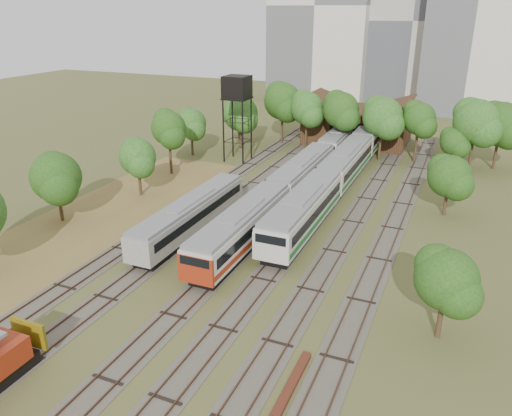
% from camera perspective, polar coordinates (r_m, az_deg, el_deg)
% --- Properties ---
extents(ground, '(240.00, 240.00, 0.00)m').
position_cam_1_polar(ground, '(34.04, -9.41, -15.61)').
color(ground, '#475123').
rests_on(ground, ground).
extents(dry_grass_patch, '(14.00, 60.00, 0.04)m').
position_cam_1_polar(dry_grass_patch, '(49.57, -22.30, -4.33)').
color(dry_grass_patch, brown).
rests_on(dry_grass_patch, ground).
extents(tracks, '(24.60, 80.00, 0.19)m').
position_cam_1_polar(tracks, '(54.03, 4.11, -0.46)').
color(tracks, '#4C473D').
rests_on(tracks, ground).
extents(railcar_red_set, '(3.05, 34.58, 3.77)m').
position_cam_1_polar(railcar_red_set, '(52.63, 2.34, 1.24)').
color(railcar_red_set, black).
rests_on(railcar_red_set, ground).
extents(railcar_green_set, '(3.25, 52.08, 4.03)m').
position_cam_1_polar(railcar_green_set, '(64.43, 10.24, 4.95)').
color(railcar_green_set, black).
rests_on(railcar_green_set, ground).
extents(railcar_rear, '(2.89, 16.08, 3.57)m').
position_cam_1_polar(railcar_rear, '(77.63, 9.64, 7.70)').
color(railcar_rear, black).
rests_on(railcar_rear, ground).
extents(old_grey_coach, '(2.76, 18.00, 3.41)m').
position_cam_1_polar(old_grey_coach, '(48.84, -7.43, -0.79)').
color(old_grey_coach, black).
rests_on(old_grey_coach, ground).
extents(water_tower, '(3.46, 3.46, 11.95)m').
position_cam_1_polar(water_tower, '(70.57, -2.20, 13.37)').
color(water_tower, black).
rests_on(water_tower, ground).
extents(rail_pile_far, '(0.54, 8.66, 0.28)m').
position_cam_1_polar(rail_pile_far, '(29.99, 3.17, -21.07)').
color(rail_pile_far, '#5A2819').
rests_on(rail_pile_far, ground).
extents(maintenance_shed, '(16.45, 11.55, 7.58)m').
position_cam_1_polar(maintenance_shed, '(83.84, 11.54, 9.34)').
color(maintenance_shed, '#382114').
rests_on(maintenance_shed, ground).
extents(tree_band_left, '(7.64, 63.60, 8.38)m').
position_cam_1_polar(tree_band_left, '(56.82, -17.37, 5.15)').
color(tree_band_left, '#382616').
rests_on(tree_band_left, ground).
extents(tree_band_far, '(42.06, 11.20, 9.73)m').
position_cam_1_polar(tree_band_far, '(74.72, 12.71, 10.42)').
color(tree_band_far, '#382616').
rests_on(tree_band_far, ground).
extents(tree_band_right, '(5.41, 43.55, 6.55)m').
position_cam_1_polar(tree_band_right, '(52.66, 21.34, 2.31)').
color(tree_band_right, '#382616').
rests_on(tree_band_right, ground).
extents(tower_left, '(22.00, 16.00, 42.00)m').
position_cam_1_polar(tower_left, '(121.98, 7.87, 21.95)').
color(tower_left, beige).
rests_on(tower_left, ground).
extents(tower_centre, '(20.00, 18.00, 36.00)m').
position_cam_1_polar(tower_centre, '(123.08, 18.03, 19.75)').
color(tower_centre, '#B4AEA3').
rests_on(tower_centre, ground).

